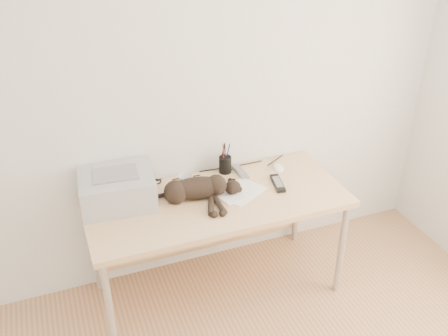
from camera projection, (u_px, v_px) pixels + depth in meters
name	position (u px, v px, depth m)	size (l,w,h in m)	color
wall_back	(196.00, 92.00, 3.07)	(3.50, 3.50, 0.00)	silver
desk	(212.00, 208.00, 3.19)	(1.60, 0.70, 0.74)	#DFB382
printer	(117.00, 188.00, 2.97)	(0.46, 0.40, 0.20)	#A9A9AE
papers	(239.00, 191.00, 3.11)	(0.36, 0.31, 0.01)	white
cat	(195.00, 190.00, 3.02)	(0.64, 0.34, 0.15)	black
mug	(186.00, 182.00, 3.14)	(0.09, 0.09, 0.09)	silver
pen_cup	(225.00, 164.00, 3.30)	(0.08, 0.08, 0.21)	black
remote_grey	(240.00, 172.00, 3.31)	(0.05, 0.18, 0.02)	gray
remote_black	(278.00, 183.00, 3.18)	(0.06, 0.20, 0.02)	black
mouse	(278.00, 166.00, 3.36)	(0.07, 0.12, 0.04)	white
cable_tangle	(201.00, 173.00, 3.30)	(1.36, 0.07, 0.01)	black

